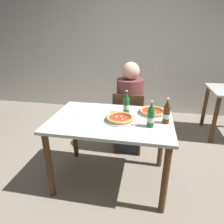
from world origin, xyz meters
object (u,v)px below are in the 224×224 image
at_px(pizza_margherita_near, 120,118).
at_px(napkin_with_cutlery, 77,112).
at_px(pizza_marinara_far, 152,112).
at_px(beer_bottle_right, 126,104).
at_px(diner_seated, 129,110).
at_px(chair_behind_table, 128,119).
at_px(beer_bottle_center, 167,113).
at_px(dining_table_main, 111,129).
at_px(beer_bottle_left, 151,116).

distance_m(pizza_margherita_near, napkin_with_cutlery, 0.49).
distance_m(pizza_marinara_far, beer_bottle_right, 0.28).
height_order(diner_seated, napkin_with_cutlery, diner_seated).
bearing_deg(napkin_with_cutlery, chair_behind_table, 45.96).
xyz_separation_m(diner_seated, napkin_with_cutlery, (-0.51, -0.57, 0.17)).
distance_m(pizza_margherita_near, beer_bottle_center, 0.44).
bearing_deg(napkin_with_cutlery, dining_table_main, -12.63).
relative_size(dining_table_main, beer_bottle_right, 4.86).
distance_m(diner_seated, pizza_marinara_far, 0.57).
xyz_separation_m(pizza_margherita_near, beer_bottle_center, (0.43, 0.02, 0.08)).
relative_size(chair_behind_table, napkin_with_cutlery, 3.87).
height_order(beer_bottle_left, napkin_with_cutlery, beer_bottle_left).
height_order(beer_bottle_center, beer_bottle_right, same).
xyz_separation_m(dining_table_main, beer_bottle_left, (0.38, -0.10, 0.22)).
bearing_deg(diner_seated, dining_table_main, -100.02).
relative_size(chair_behind_table, pizza_margherita_near, 2.89).
bearing_deg(beer_bottle_center, chair_behind_table, 123.79).
relative_size(dining_table_main, diner_seated, 0.99).
xyz_separation_m(beer_bottle_center, napkin_with_cutlery, (-0.91, 0.09, -0.10)).
relative_size(diner_seated, beer_bottle_center, 4.89).
xyz_separation_m(pizza_marinara_far, beer_bottle_left, (-0.01, -0.31, 0.08)).
bearing_deg(beer_bottle_center, dining_table_main, 179.73).
bearing_deg(napkin_with_cutlery, diner_seated, 48.47).
bearing_deg(beer_bottle_right, chair_behind_table, 92.02).
distance_m(beer_bottle_center, beer_bottle_right, 0.43).
bearing_deg(beer_bottle_right, napkin_with_cutlery, -171.29).
bearing_deg(dining_table_main, beer_bottle_right, 52.12).
relative_size(pizza_marinara_far, napkin_with_cutlery, 1.33).
relative_size(diner_seated, beer_bottle_right, 4.89).
distance_m(chair_behind_table, beer_bottle_left, 0.85).
bearing_deg(pizza_margherita_near, napkin_with_cutlery, 166.76).
relative_size(pizza_margherita_near, beer_bottle_right, 1.19).
bearing_deg(beer_bottle_left, chair_behind_table, 110.52).
distance_m(dining_table_main, napkin_with_cutlery, 0.42).
bearing_deg(pizza_margherita_near, chair_behind_table, 87.80).
bearing_deg(diner_seated, pizza_marinara_far, -58.40).
bearing_deg(napkin_with_cutlery, pizza_marinara_far, 8.51).
bearing_deg(pizza_margherita_near, beer_bottle_center, 3.04).
relative_size(diner_seated, beer_bottle_left, 4.89).
distance_m(beer_bottle_center, napkin_with_cutlery, 0.92).
distance_m(dining_table_main, beer_bottle_right, 0.30).
distance_m(dining_table_main, pizza_marinara_far, 0.47).
bearing_deg(napkin_with_cutlery, pizza_margherita_near, -13.24).
distance_m(chair_behind_table, beer_bottle_right, 0.58).
distance_m(beer_bottle_left, napkin_with_cutlery, 0.80).
xyz_separation_m(chair_behind_table, pizza_margherita_near, (-0.02, -0.64, 0.29)).
bearing_deg(pizza_marinara_far, pizza_margherita_near, -142.99).
distance_m(chair_behind_table, beer_bottle_center, 0.83).
height_order(dining_table_main, beer_bottle_right, beer_bottle_right).
bearing_deg(chair_behind_table, beer_bottle_left, 112.25).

